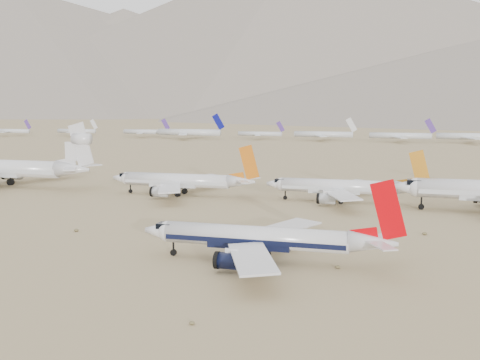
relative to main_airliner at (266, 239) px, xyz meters
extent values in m
plane|color=#917B54|center=(-12.56, -1.93, -4.02)|extent=(7000.00, 7000.00, 0.00)
cylinder|color=silver|center=(-1.87, 0.00, 0.18)|extent=(30.91, 3.65, 3.65)
cube|color=black|center=(-1.87, 0.00, -0.28)|extent=(30.29, 3.71, 0.82)
sphere|color=silver|center=(-17.32, 0.00, 0.18)|extent=(3.65, 3.65, 3.65)
cube|color=black|center=(-17.87, 0.00, 1.18)|extent=(2.56, 2.37, 0.91)
cone|color=silver|center=(17.23, 0.00, 0.45)|extent=(7.73, 3.65, 3.65)
cube|color=silver|center=(0.51, -10.84, -0.46)|extent=(11.94, 18.81, 0.57)
cube|color=silver|center=(18.73, -3.55, 0.91)|extent=(4.91, 6.41, 0.22)
cylinder|color=black|center=(-3.59, -7.60, -2.11)|extent=(4.29, 2.63, 2.63)
cube|color=silver|center=(0.51, 10.84, -0.46)|extent=(11.94, 18.81, 0.57)
cube|color=silver|center=(18.73, 3.55, 0.91)|extent=(4.91, 6.41, 0.22)
cylinder|color=black|center=(-3.59, 7.60, -2.11)|extent=(4.29, 2.63, 2.63)
cube|color=#CC0008|center=(19.38, 0.00, 5.78)|extent=(5.86, 0.29, 9.65)
cylinder|color=black|center=(-16.41, 0.00, -3.47)|extent=(1.10, 0.46, 1.10)
cylinder|color=black|center=(-0.58, -2.56, -3.25)|extent=(1.53, 0.91, 1.53)
cylinder|color=black|center=(-0.58, 2.56, -3.25)|extent=(1.53, 0.91, 1.53)
sphere|color=silver|center=(23.93, 58.57, 1.46)|extent=(4.77, 4.77, 4.77)
cube|color=black|center=(23.21, 58.57, 2.78)|extent=(3.34, 3.10, 1.19)
cylinder|color=black|center=(25.12, 58.57, -3.31)|extent=(1.43, 0.60, 1.43)
cylinder|color=silver|center=(3.85, 64.31, 0.18)|extent=(30.06, 3.65, 3.65)
cube|color=silver|center=(3.85, 64.31, -0.28)|extent=(29.45, 3.71, 0.82)
sphere|color=silver|center=(-11.18, 64.31, 0.18)|extent=(3.65, 3.65, 3.65)
cube|color=black|center=(-11.73, 64.31, 1.18)|extent=(2.56, 2.37, 0.91)
cone|color=silver|center=(22.42, 64.31, 0.45)|extent=(7.51, 3.65, 3.65)
cube|color=silver|center=(6.17, 53.72, -0.46)|extent=(11.61, 18.29, 0.57)
cube|color=silver|center=(23.88, 60.84, 0.91)|extent=(4.77, 6.24, 0.22)
cylinder|color=silver|center=(2.18, 56.88, -2.11)|extent=(4.17, 2.63, 2.63)
cube|color=silver|center=(6.17, 74.90, -0.46)|extent=(11.61, 18.29, 0.57)
cube|color=silver|center=(23.88, 67.78, 0.91)|extent=(4.77, 6.24, 0.22)
cylinder|color=silver|center=(2.18, 71.75, -2.11)|extent=(4.17, 2.63, 2.63)
cube|color=orange|center=(24.51, 64.31, 5.66)|extent=(5.70, 0.29, 9.39)
cylinder|color=black|center=(-10.27, 64.31, -3.47)|extent=(1.10, 0.46, 1.10)
cylinder|color=black|center=(5.10, 61.75, -3.25)|extent=(1.53, 0.91, 1.53)
cylinder|color=black|center=(5.10, 66.87, -3.25)|extent=(1.53, 0.91, 1.53)
cylinder|color=silver|center=(-41.43, 63.25, 0.33)|extent=(30.93, 3.78, 3.78)
cube|color=silver|center=(-41.43, 63.25, -0.15)|extent=(30.31, 3.84, 0.85)
sphere|color=silver|center=(-56.89, 63.25, 0.33)|extent=(3.78, 3.78, 3.78)
cube|color=black|center=(-57.46, 63.25, 1.37)|extent=(2.65, 2.46, 0.95)
cone|color=silver|center=(-22.31, 63.25, 0.61)|extent=(7.73, 3.78, 3.78)
cube|color=silver|center=(-39.04, 52.34, -0.34)|extent=(11.95, 18.82, 0.58)
cube|color=silver|center=(-20.81, 59.67, 1.08)|extent=(4.91, 6.42, 0.23)
cylinder|color=silver|center=(-43.15, 55.58, -2.04)|extent=(4.30, 2.72, 2.72)
cube|color=silver|center=(-39.04, 74.16, -0.34)|extent=(11.95, 18.82, 0.58)
cube|color=silver|center=(-20.81, 66.82, 1.08)|extent=(4.91, 6.42, 0.23)
cylinder|color=silver|center=(-43.15, 70.91, -2.04)|extent=(4.30, 2.72, 2.72)
cube|color=#CF6512|center=(-20.16, 63.25, 5.97)|extent=(5.86, 0.30, 9.66)
cylinder|color=black|center=(-55.95, 63.25, -3.45)|extent=(1.13, 0.47, 1.13)
cylinder|color=black|center=(-40.14, 60.60, -3.23)|extent=(1.59, 0.95, 1.59)
cylinder|color=black|center=(-40.14, 65.89, -3.23)|extent=(1.59, 0.95, 1.59)
cone|color=silver|center=(-75.18, 64.05, 2.32)|extent=(10.80, 5.17, 5.17)
cube|color=silver|center=(-73.08, 59.08, 2.96)|extent=(6.86, 8.97, 0.31)
cube|color=silver|center=(-98.55, 79.24, 1.02)|extent=(16.69, 26.30, 0.81)
cube|color=silver|center=(-73.08, 69.03, 2.96)|extent=(6.86, 8.97, 0.31)
cylinder|color=silver|center=(-104.29, 74.71, -1.31)|extent=(6.00, 3.72, 3.72)
cube|color=silver|center=(-72.18, 64.05, 9.78)|extent=(8.19, 0.41, 13.49)
cylinder|color=silver|center=(-71.88, 64.05, 11.44)|extent=(5.40, 3.35, 3.35)
cylinder|color=black|center=(-100.09, 67.68, -2.94)|extent=(2.17, 1.29, 2.17)
cylinder|color=silver|center=(-278.91, 306.93, -0.05)|extent=(31.87, 3.15, 3.15)
cube|color=#4E3089|center=(-263.91, 306.93, 5.28)|extent=(6.35, 0.31, 7.99)
cube|color=silver|center=(-278.91, 298.68, -0.52)|extent=(8.40, 14.67, 0.31)
cube|color=silver|center=(-278.91, 315.18, -0.52)|extent=(8.40, 14.67, 0.31)
cylinder|color=silver|center=(-229.17, 319.68, -0.02)|extent=(32.37, 3.20, 3.20)
cube|color=silver|center=(-213.93, 319.68, 5.39)|extent=(6.45, 0.32, 8.12)
cube|color=silver|center=(-229.17, 311.30, -0.50)|extent=(8.53, 14.90, 0.32)
cube|color=silver|center=(-229.17, 328.06, -0.50)|extent=(8.53, 14.90, 0.32)
cylinder|color=silver|center=(-171.66, 321.53, 0.11)|extent=(35.04, 3.46, 3.46)
cube|color=#4E3089|center=(-155.17, 321.53, 5.96)|extent=(6.98, 0.35, 8.79)
cube|color=silver|center=(-171.66, 312.46, -0.41)|extent=(9.23, 16.13, 0.35)
cube|color=silver|center=(-171.66, 330.60, -0.41)|extent=(9.23, 16.13, 0.35)
cylinder|color=silver|center=(-132.68, 311.62, 0.70)|extent=(46.97, 4.64, 4.64)
cube|color=navy|center=(-110.58, 311.62, 8.55)|extent=(9.35, 0.46, 11.78)
cube|color=silver|center=(-132.68, 299.46, 0.00)|extent=(12.37, 21.62, 0.46)
cube|color=silver|center=(-132.68, 323.78, 0.00)|extent=(12.37, 21.62, 0.46)
cylinder|color=silver|center=(-82.44, 320.42, -0.05)|extent=(31.72, 3.13, 3.13)
cube|color=#4E3089|center=(-67.52, 320.42, 5.24)|extent=(6.32, 0.31, 7.96)
cube|color=silver|center=(-82.44, 312.21, -0.52)|extent=(8.36, 14.60, 0.31)
cube|color=silver|center=(-82.44, 328.63, -0.52)|extent=(8.36, 14.60, 0.31)
cylinder|color=silver|center=(-36.89, 317.70, 0.36)|extent=(40.17, 3.97, 3.97)
cube|color=silver|center=(-17.99, 317.70, 7.07)|extent=(8.00, 0.40, 10.08)
cube|color=silver|center=(-36.89, 307.31, -0.23)|extent=(10.58, 18.49, 0.40)
cube|color=silver|center=(-36.89, 328.10, -0.23)|extent=(10.58, 18.49, 0.40)
cylinder|color=silver|center=(14.22, 315.09, 0.34)|extent=(39.79, 3.93, 3.93)
cube|color=#4E3089|center=(32.95, 315.09, 6.99)|extent=(7.93, 0.39, 9.98)
cube|color=silver|center=(14.22, 304.79, -0.25)|extent=(10.48, 18.32, 0.39)
cube|color=silver|center=(14.22, 325.39, -0.25)|extent=(10.48, 18.32, 0.39)
cylinder|color=silver|center=(57.98, 317.70, 0.47)|extent=(42.37, 4.19, 4.19)
cube|color=silver|center=(57.98, 306.74, -0.16)|extent=(11.16, 19.50, 0.42)
cube|color=silver|center=(57.98, 328.67, -0.16)|extent=(11.16, 19.50, 0.42)
cone|color=slate|center=(-1312.56, 1718.07, 205.98)|extent=(3024.00, 3024.00, 420.00)
cone|color=slate|center=(-812.56, 1558.07, 145.98)|extent=(1800.00, 1800.00, 300.00)
cone|color=slate|center=(-312.56, 1688.07, 230.98)|extent=(2444.00, 2444.00, 470.00)
cone|color=slate|center=(-712.56, 1098.07, 43.48)|extent=(855.00, 855.00, 95.00)
ellipsoid|color=brown|center=(-42.96, 12.47, -3.73)|extent=(0.98, 0.98, 0.54)
ellipsoid|color=brown|center=(-1.86, -29.63, -3.81)|extent=(0.70, 0.70, 0.39)
ellipsoid|color=brown|center=(11.84, -0.33, -3.77)|extent=(0.84, 0.84, 0.46)
ellipsoid|color=brown|center=(25.54, 28.97, -3.73)|extent=(0.98, 0.98, 0.54)
camera|label=1|loc=(22.73, -93.99, 22.27)|focal=45.00mm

